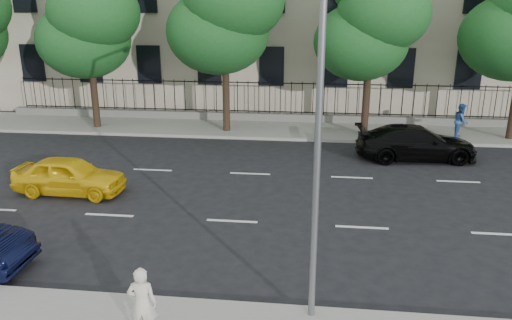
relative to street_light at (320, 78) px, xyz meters
The scene contains 12 objects.
ground 5.99m from the street_light, 144.73° to the left, with size 120.00×120.00×0.00m, color black.
far_sidewalk 16.75m from the street_light, 99.01° to the left, with size 60.00×4.00×0.15m, color gray.
lane_markings 8.67m from the street_light, 110.98° to the left, with size 49.60×4.62×0.01m, color silver, non-canonical shape.
iron_fence 18.21m from the street_light, 98.14° to the left, with size 30.00×0.50×2.20m.
street_light is the anchor object (origin of this frame).
tree_b 18.99m from the street_light, 127.15° to the left, with size 5.53×5.12×8.97m.
tree_c 15.82m from the street_light, 106.43° to the left, with size 5.89×5.50×9.80m.
tree_d 15.36m from the street_light, 80.48° to the left, with size 5.34×4.94×8.84m.
yellow_taxi 11.39m from the street_light, 145.25° to the left, with size 1.57×3.91×1.33m, color yellow.
black_sedan 13.06m from the street_light, 69.20° to the left, with size 2.07×5.08×1.48m, color black.
woman_near 5.62m from the street_light, 152.67° to the right, with size 0.57×0.38×1.57m, color beige.
pedestrian_far 16.97m from the street_light, 64.43° to the left, with size 0.82×0.64×1.68m, color #2C559A.
Camera 1 is at (2.37, -11.58, 6.60)m, focal length 35.00 mm.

